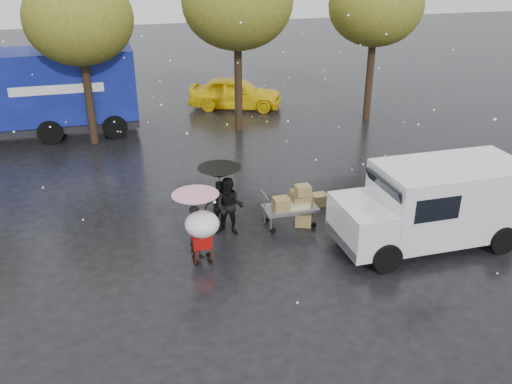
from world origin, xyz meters
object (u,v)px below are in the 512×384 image
object	(u,v)px
person_black	(220,206)
shopping_cart	(202,227)
vendor_cart	(293,202)
blue_truck	(38,94)
person_pink	(197,233)
yellow_taxi	(236,93)
white_van	(435,203)

from	to	relation	value
person_black	shopping_cart	distance (m)	1.86
vendor_cart	blue_truck	bearing A→B (deg)	125.57
person_pink	shopping_cart	bearing A→B (deg)	-125.58
person_black	shopping_cart	bearing A→B (deg)	61.43
vendor_cart	shopping_cart	distance (m)	3.15
person_black	yellow_taxi	xyz separation A→B (m)	(3.34, 11.87, 0.02)
yellow_taxi	vendor_cart	bearing A→B (deg)	-164.86
person_black	white_van	size ratio (longest dim) A/B	0.30
white_van	vendor_cart	bearing A→B (deg)	149.10
blue_truck	person_pink	bearing A→B (deg)	-68.65
person_pink	white_van	xyz separation A→B (m)	(6.12, -0.84, 0.41)
person_pink	yellow_taxi	xyz separation A→B (m)	(4.23, 13.24, 0.01)
person_black	yellow_taxi	world-z (taller)	yellow_taxi
shopping_cart	yellow_taxi	world-z (taller)	yellow_taxi
person_pink	blue_truck	distance (m)	12.22
vendor_cart	person_black	bearing A→B (deg)	171.83
white_van	yellow_taxi	bearing A→B (deg)	97.64
person_black	white_van	xyz separation A→B (m)	(5.23, -2.21, 0.42)
person_black	white_van	world-z (taller)	white_van
yellow_taxi	blue_truck	bearing A→B (deg)	123.67
person_black	blue_truck	xyz separation A→B (m)	(-5.32, 9.98, 1.02)
vendor_cart	person_pink	bearing A→B (deg)	-159.68
person_pink	person_black	xyz separation A→B (m)	(0.88, 1.37, -0.01)
person_black	blue_truck	distance (m)	11.35
shopping_cart	white_van	xyz separation A→B (m)	(6.04, -0.57, 0.10)
blue_truck	yellow_taxi	distance (m)	8.92
shopping_cart	blue_truck	size ratio (longest dim) A/B	0.18
shopping_cart	blue_truck	world-z (taller)	blue_truck
person_black	yellow_taxi	distance (m)	12.33
shopping_cart	white_van	size ratio (longest dim) A/B	0.30
vendor_cart	yellow_taxi	size ratio (longest dim) A/B	0.34
white_van	yellow_taxi	xyz separation A→B (m)	(-1.89, 14.08, -0.40)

